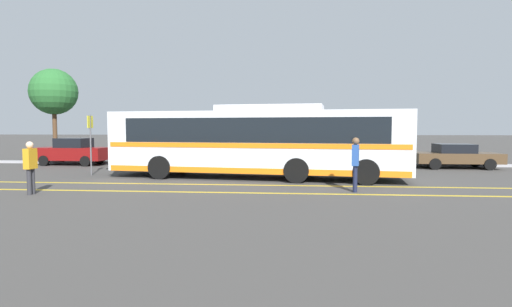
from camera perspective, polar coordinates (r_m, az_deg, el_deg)
The scene contains 14 objects.
ground_plane at distance 17.77m, azimuth 3.91°, elevation -3.40°, with size 220.00×220.00×0.00m, color #423F3D.
lane_strip_0 at distance 15.31m, azimuth -0.72°, elevation -4.52°, with size 0.20×32.73×0.01m, color gold.
lane_strip_1 at distance 13.49m, azimuth -1.52°, elevation -5.63°, with size 0.20×32.73×0.01m, color gold.
curb_strip at distance 23.57m, azimuth 1.31°, elevation -1.47°, with size 40.73×0.36×0.15m, color #99999E.
transit_bus at distance 17.35m, azimuth 0.04°, elevation 1.91°, with size 13.23×4.15×3.15m.
parked_car_0 at distance 25.97m, azimuth -24.71°, elevation 0.24°, with size 4.18×1.91×1.59m.
parked_car_1 at distance 23.78m, azimuth -13.25°, elevation 0.11°, with size 4.04×1.83×1.49m.
parked_car_2 at distance 22.55m, azimuth 1.95°, elevation -0.10°, with size 4.66×2.12×1.36m.
parked_car_3 at distance 22.80m, azimuth 14.91°, elevation -0.12°, with size 4.18×1.94×1.43m.
parked_car_4 at distance 24.18m, azimuth 26.59°, elevation -0.29°, with size 4.42×2.05×1.32m.
pedestrian_0 at distance 15.01m, azimuth -29.53°, elevation -1.35°, with size 0.24×0.43×1.74m.
pedestrian_1 at distance 13.99m, azimuth 14.02°, elevation -0.99°, with size 0.31×0.46×1.86m.
bus_stop_sign at distance 19.85m, azimuth -22.56°, elevation 2.13°, with size 0.08×0.40×2.79m.
tree_0 at distance 29.84m, azimuth -26.93°, elevation 7.82°, with size 3.02×3.02×6.09m.
Camera 1 is at (0.34, -17.63, 2.18)m, focal length 28.00 mm.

